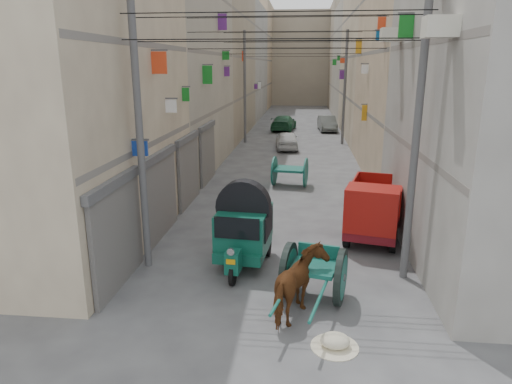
# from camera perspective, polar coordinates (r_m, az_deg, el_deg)

# --- Properties ---
(building_row_left) EXTENTS (8.00, 62.00, 14.00)m
(building_row_left) POSITION_cam_1_polar(r_m,az_deg,el_deg) (40.87, -6.67, 16.66)
(building_row_left) COLOR beige
(building_row_left) RESTS_ON ground
(building_row_right) EXTENTS (8.00, 62.00, 14.00)m
(building_row_right) POSITION_cam_1_polar(r_m,az_deg,el_deg) (40.57, 16.94, 16.13)
(building_row_right) COLOR #A29E98
(building_row_right) RESTS_ON ground
(end_cap_building) EXTENTS (22.00, 10.00, 13.00)m
(end_cap_building) POSITION_cam_1_polar(r_m,az_deg,el_deg) (71.80, 5.61, 16.20)
(end_cap_building) COLOR gray
(end_cap_building) RESTS_ON ground
(shutters_left) EXTENTS (0.18, 14.40, 2.88)m
(shutters_left) POSITION_cam_1_polar(r_m,az_deg,el_deg) (17.32, -9.91, 1.61)
(shutters_left) COLOR #47484C
(shutters_left) RESTS_ON ground
(signboards) EXTENTS (8.22, 40.52, 5.67)m
(signboards) POSITION_cam_1_polar(r_m,az_deg,el_deg) (27.54, 4.43, 10.99)
(signboards) COLOR red
(signboards) RESTS_ON ground
(utility_poles) EXTENTS (7.40, 22.20, 8.00)m
(utility_poles) POSITION_cam_1_polar(r_m,az_deg,el_deg) (22.86, 4.12, 11.51)
(utility_poles) COLOR #4F4F51
(utility_poles) RESTS_ON ground
(overhead_cables) EXTENTS (7.40, 22.52, 1.12)m
(overhead_cables) POSITION_cam_1_polar(r_m,az_deg,el_deg) (20.24, 4.01, 18.83)
(overhead_cables) COLOR black
(overhead_cables) RESTS_ON ground
(auto_rickshaw) EXTENTS (1.70, 2.77, 1.91)m
(auto_rickshaw) POSITION_cam_1_polar(r_m,az_deg,el_deg) (13.10, -1.54, -4.41)
(auto_rickshaw) COLOR black
(auto_rickshaw) RESTS_ON ground
(tonga_cart) EXTENTS (1.81, 3.26, 1.39)m
(tonga_cart) POSITION_cam_1_polar(r_m,az_deg,el_deg) (11.38, 7.26, -9.94)
(tonga_cart) COLOR black
(tonga_cart) RESTS_ON ground
(mini_truck) EXTENTS (2.39, 3.88, 2.03)m
(mini_truck) POSITION_cam_1_polar(r_m,az_deg,el_deg) (15.30, 14.47, -2.54)
(mini_truck) COLOR black
(mini_truck) RESTS_ON ground
(second_cart) EXTENTS (1.76, 1.61, 1.40)m
(second_cart) POSITION_cam_1_polar(r_m,az_deg,el_deg) (21.79, 4.26, 2.65)
(second_cart) COLOR #13564A
(second_cart) RESTS_ON ground
(feed_sack) EXTENTS (0.62, 0.49, 0.31)m
(feed_sack) POSITION_cam_1_polar(r_m,az_deg,el_deg) (9.96, 9.84, -17.83)
(feed_sack) COLOR beige
(feed_sack) RESTS_ON ground
(horse) EXTENTS (1.43, 2.06, 1.59)m
(horse) POSITION_cam_1_polar(r_m,az_deg,el_deg) (10.57, 5.48, -11.54)
(horse) COLOR maroon
(horse) RESTS_ON ground
(distant_car_white) EXTENTS (1.77, 3.76, 1.24)m
(distant_car_white) POSITION_cam_1_polar(r_m,az_deg,el_deg) (31.66, 3.88, 6.47)
(distant_car_white) COLOR silver
(distant_car_white) RESTS_ON ground
(distant_car_grey) EXTENTS (1.71, 4.10, 1.32)m
(distant_car_grey) POSITION_cam_1_polar(r_m,az_deg,el_deg) (41.12, 8.88, 8.47)
(distant_car_grey) COLOR #4D524F
(distant_car_grey) RESTS_ON ground
(distant_car_green) EXTENTS (2.30, 4.69, 1.31)m
(distant_car_green) POSITION_cam_1_polar(r_m,az_deg,el_deg) (41.14, 3.49, 8.63)
(distant_car_green) COLOR #1C5433
(distant_car_green) RESTS_ON ground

